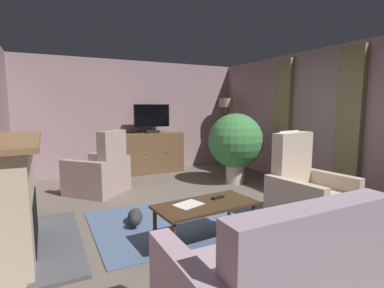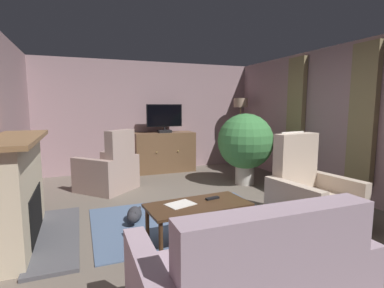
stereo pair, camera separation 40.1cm
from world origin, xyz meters
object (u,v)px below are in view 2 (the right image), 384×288
armchair_near_window (109,172)px  fireplace (17,193)px  folded_newspaper (181,204)px  armchair_by_fireplace (311,199)px  tv_remote (212,198)px  cat (134,215)px  potted_plant_leafy_by_curtain (245,143)px  floor_lamp (241,109)px  coffee_table (198,208)px  television (164,118)px  tv_cabinet (164,153)px  sofa_floral (251,284)px

armchair_near_window → fireplace: bearing=-122.5°
folded_newspaper → armchair_by_fireplace: (1.73, -0.09, -0.11)m
tv_remote → cat: tv_remote is taller
potted_plant_leafy_by_curtain → floor_lamp: (0.75, 1.49, 0.62)m
fireplace → armchair_by_fireplace: (3.40, -0.79, -0.22)m
coffee_table → tv_remote: 0.24m
television → tv_cabinet: bearing=90.0°
fireplace → cat: 1.39m
sofa_floral → television: bearing=81.1°
tv_cabinet → coffee_table: bearing=-99.8°
television → folded_newspaper: television is taller
cat → armchair_by_fireplace: bearing=-23.4°
tv_remote → potted_plant_leafy_by_curtain: size_ratio=0.12×
television → sofa_floral: (-0.77, -4.93, -0.94)m
folded_newspaper → potted_plant_leafy_by_curtain: 2.84m
folded_newspaper → floor_lamp: (2.75, 3.47, 0.98)m
tv_cabinet → potted_plant_leafy_by_curtain: (1.18, -1.65, 0.39)m
television → folded_newspaper: size_ratio=2.75×
potted_plant_leafy_by_curtain → cat: (-2.38, -1.17, -0.72)m
armchair_by_fireplace → potted_plant_leafy_by_curtain: 2.15m
tv_cabinet → coffee_table: (-0.64, -3.68, -0.03)m
cat → floor_lamp: size_ratio=0.36×
tv_cabinet → potted_plant_leafy_by_curtain: 2.07m
tv_cabinet → armchair_near_window: bearing=-139.8°
coffee_table → potted_plant_leafy_by_curtain: 2.75m
television → armchair_near_window: (-1.36, -1.10, -0.92)m
armchair_near_window → coffee_table: bearing=-74.0°
television → cat: (-1.20, -2.77, -1.16)m
armchair_near_window → cat: (0.16, -1.67, -0.24)m
television → sofa_floral: 5.08m
armchair_by_fireplace → armchair_near_window: bearing=131.3°
tv_cabinet → television: size_ratio=1.68×
tv_remote → potted_plant_leafy_by_curtain: (1.60, 1.94, 0.35)m
tv_cabinet → sofa_floral: 5.04m
floor_lamp → cat: bearing=-139.7°
tv_remote → floor_lamp: 4.26m
sofa_floral → armchair_near_window: size_ratio=1.29×
folded_newspaper → television: bearing=59.2°
folded_newspaper → armchair_near_window: armchair_near_window is taller
coffee_table → sofa_floral: bearing=-95.9°
armchair_by_fireplace → floor_lamp: 3.86m
armchair_by_fireplace → potted_plant_leafy_by_curtain: (0.28, 2.08, 0.47)m
fireplace → sofa_floral: 2.69m
armchair_near_window → potted_plant_leafy_by_curtain: bearing=-11.2°
cat → armchair_near_window: bearing=95.6°
tv_remote → sofa_floral: 1.44m
tv_remote → armchair_by_fireplace: armchair_by_fireplace is taller
armchair_near_window → floor_lamp: bearing=16.7°
potted_plant_leafy_by_curtain → sofa_floral: bearing=-120.4°
folded_newspaper → armchair_by_fireplace: armchair_by_fireplace is taller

